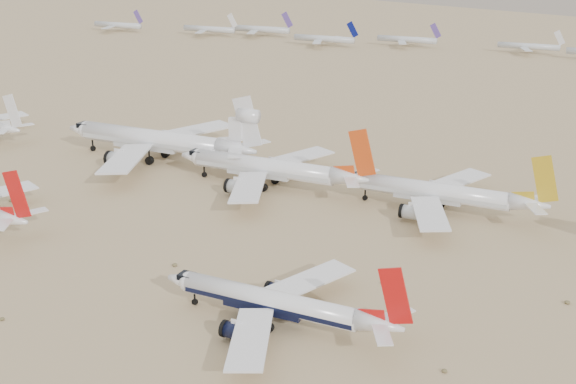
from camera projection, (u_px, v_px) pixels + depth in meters
name	position (u px, v px, depth m)	size (l,w,h in m)	color
ground	(286.00, 339.00, 111.73)	(7000.00, 7000.00, 0.00)	#907754
main_airliner	(279.00, 304.00, 114.25)	(40.36, 39.42, 14.24)	white
row2_gold_tail	(442.00, 193.00, 161.70)	(45.84, 44.83, 16.32)	white
row2_orange_tail	(272.00, 169.00, 177.46)	(49.95, 48.87, 17.82)	white
row2_white_trijet	(161.00, 140.00, 198.03)	(59.68, 58.33, 21.15)	white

